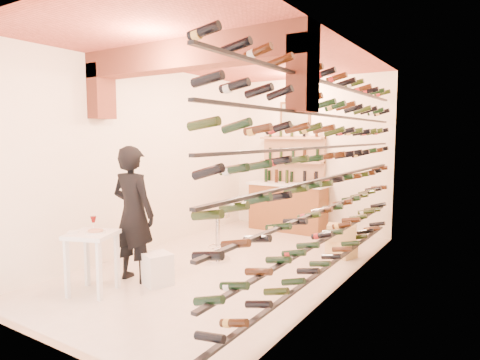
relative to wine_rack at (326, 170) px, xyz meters
The scene contains 11 objects.
ground 2.18m from the wine_rack, behind, with size 6.00×6.00×0.00m, color beige.
room_shell 1.70m from the wine_rack, behind, with size 3.52×6.02×3.21m.
wine_rack is the anchor object (origin of this frame).
back_counter 3.38m from the wine_rack, 124.66° to the left, with size 1.70×0.62×1.29m.
back_shelving 3.44m from the wine_rack, 122.37° to the left, with size 1.40×0.31×2.73m.
tasting_table 3.15m from the wine_rack, 141.29° to the right, with size 0.70×0.70×0.95m.
white_stool 2.61m from the wine_rack, 146.81° to the right, with size 0.34×0.34×0.43m, color white.
person 2.67m from the wine_rack, 150.86° to the right, with size 0.68×0.45×1.86m, color black.
chrome_barstool 2.14m from the wine_rack, behind, with size 0.40×0.40×0.78m.
crate_lower 1.99m from the wine_rack, 99.15° to the left, with size 0.44×0.31×0.27m, color #D8B576.
crate_upper 1.80m from the wine_rack, 99.15° to the left, with size 0.46×0.32×0.27m, color #D8B576.
Camera 1 is at (3.50, -5.20, 1.99)m, focal length 31.08 mm.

